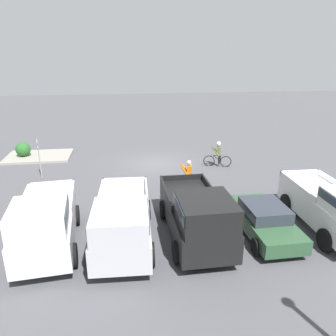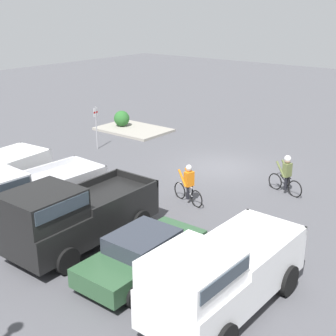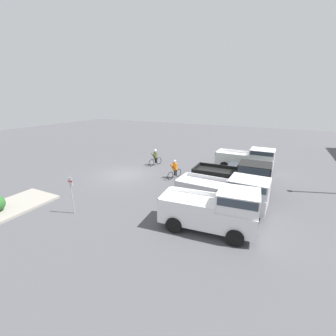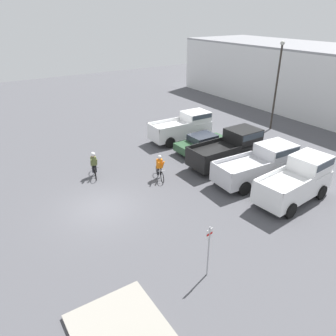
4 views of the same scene
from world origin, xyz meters
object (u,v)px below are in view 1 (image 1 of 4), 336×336
at_px(cyclist_1, 218,153).
at_px(sedan_0, 264,219).
at_px(pickup_truck_3, 45,223).
at_px(fire_lane_sign, 39,154).
at_px(shrub, 23,149).
at_px(pickup_truck_0, 334,207).
at_px(pickup_truck_1, 197,214).
at_px(pickup_truck_2, 122,220).
at_px(cyclist_0, 189,174).

bearing_deg(cyclist_1, sedan_0, 86.39).
height_order(pickup_truck_3, cyclist_1, pickup_truck_3).
distance_m(fire_lane_sign, shrub, 4.66).
bearing_deg(sedan_0, pickup_truck_3, 0.95).
bearing_deg(cyclist_1, pickup_truck_3, 43.94).
height_order(pickup_truck_0, pickup_truck_1, pickup_truck_1).
bearing_deg(pickup_truck_2, cyclist_1, -125.52).
bearing_deg(pickup_truck_2, pickup_truck_1, 179.23).
xyz_separation_m(cyclist_1, shrub, (12.95, -3.57, -0.23)).
bearing_deg(fire_lane_sign, cyclist_1, -177.19).
height_order(pickup_truck_0, fire_lane_sign, fire_lane_sign).
relative_size(pickup_truck_1, pickup_truck_3, 1.06).
distance_m(sedan_0, cyclist_0, 5.47).
bearing_deg(pickup_truck_1, pickup_truck_2, -0.77).
height_order(pickup_truck_1, pickup_truck_3, pickup_truck_3).
distance_m(cyclist_0, fire_lane_sign, 8.78).
xyz_separation_m(pickup_truck_2, fire_lane_sign, (4.73, -8.08, 0.31)).
relative_size(pickup_truck_3, cyclist_0, 2.89).
xyz_separation_m(pickup_truck_0, sedan_0, (2.79, -0.27, -0.48)).
bearing_deg(pickup_truck_1, cyclist_0, -97.85).
height_order(sedan_0, cyclist_1, cyclist_1).
bearing_deg(pickup_truck_3, cyclist_0, -140.43).
height_order(pickup_truck_1, cyclist_0, pickup_truck_1).
distance_m(sedan_0, cyclist_1, 8.45).
distance_m(pickup_truck_3, cyclist_1, 12.36).
xyz_separation_m(pickup_truck_2, pickup_truck_3, (2.74, -0.05, 0.09)).
bearing_deg(sedan_0, pickup_truck_0, 174.44).
xyz_separation_m(pickup_truck_0, shrub, (15.21, -12.27, -0.50)).
bearing_deg(pickup_truck_0, cyclist_0, -47.72).
height_order(pickup_truck_3, cyclist_0, pickup_truck_3).
relative_size(pickup_truck_0, cyclist_1, 2.94).
bearing_deg(pickup_truck_0, fire_lane_sign, -31.87).
bearing_deg(cyclist_0, pickup_truck_2, 55.89).
relative_size(pickup_truck_1, pickup_truck_2, 0.96).
xyz_separation_m(sedan_0, cyclist_0, (2.06, -5.07, 0.14)).
height_order(cyclist_0, shrub, cyclist_0).
xyz_separation_m(pickup_truck_1, cyclist_0, (-0.73, -5.29, -0.38)).
relative_size(cyclist_0, cyclist_1, 1.00).
bearing_deg(shrub, pickup_truck_1, 128.23).
bearing_deg(pickup_truck_3, shrub, -71.52).
xyz_separation_m(pickup_truck_3, cyclist_1, (-8.89, -8.57, -0.34)).
relative_size(pickup_truck_1, cyclist_1, 3.06).
distance_m(pickup_truck_0, pickup_truck_3, 11.16).
distance_m(sedan_0, fire_lane_sign, 13.04).
bearing_deg(fire_lane_sign, cyclist_0, 161.13).
relative_size(sedan_0, shrub, 4.27).
distance_m(pickup_truck_2, fire_lane_sign, 9.37).
xyz_separation_m(sedan_0, pickup_truck_1, (2.79, 0.22, 0.52)).
xyz_separation_m(pickup_truck_1, cyclist_1, (-3.32, -8.66, -0.32)).
xyz_separation_m(pickup_truck_2, cyclist_1, (-6.15, -8.62, -0.25)).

